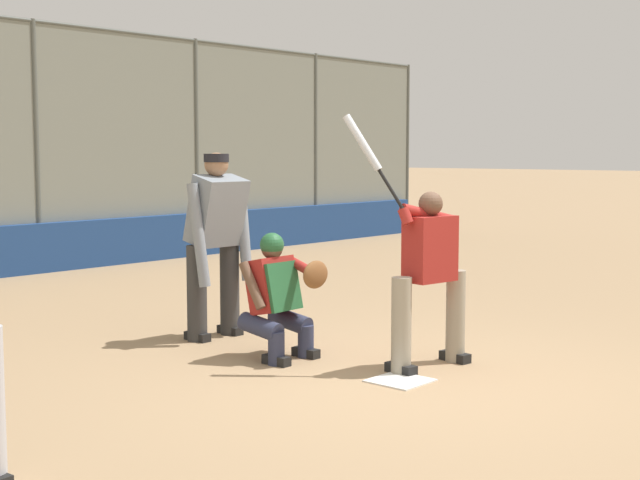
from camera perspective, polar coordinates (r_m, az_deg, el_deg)
ground_plane at (r=7.18m, az=5.16°, el=-8.99°), size 160.00×160.00×0.00m
home_plate_marker at (r=7.18m, az=5.16°, el=-8.94°), size 0.43×0.43×0.01m
batter_at_plate at (r=7.50m, az=6.94°, el=-2.06°), size 0.93×0.75×2.13m
catcher_behind_plate at (r=7.82m, az=-2.65°, el=-3.47°), size 0.59×0.68×1.11m
umpire_home at (r=8.68m, az=-6.66°, el=0.08°), size 0.74×0.44×1.81m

